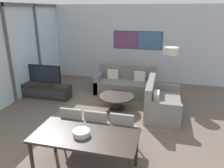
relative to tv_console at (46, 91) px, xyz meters
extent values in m
cube|color=silver|center=(2.25, 2.42, 1.19)|extent=(7.02, 0.06, 2.80)
cube|color=#2D2D33|center=(2.49, 2.38, 1.34)|extent=(1.80, 0.01, 0.65)
cube|color=#753D66|center=(2.05, 2.38, 1.34)|extent=(0.86, 0.02, 0.61)
cube|color=#426684|center=(2.92, 2.38, 1.34)|extent=(0.86, 0.02, 0.61)
cube|color=silver|center=(-0.75, -0.54, 1.19)|extent=(0.02, 5.92, 2.80)
cube|color=#515156|center=(-0.72, -0.54, 2.54)|extent=(0.07, 5.92, 0.10)
cube|color=#515156|center=(-0.72, -0.54, 1.19)|extent=(0.07, 0.08, 2.80)
cube|color=#515156|center=(-0.72, 0.94, 1.19)|extent=(0.07, 0.08, 2.80)
cube|color=#706051|center=(2.32, -0.29, -0.21)|extent=(2.97, 1.96, 0.01)
cube|color=black|center=(0.00, 0.00, 0.00)|extent=(1.55, 0.43, 0.42)
cube|color=#2D2D33|center=(0.00, -0.22, 0.00)|extent=(1.42, 0.01, 0.23)
cube|color=#2D2D33|center=(0.00, 0.00, 0.24)|extent=(0.36, 0.20, 0.05)
cube|color=#2D2D33|center=(0.00, 0.00, 0.30)|extent=(0.06, 0.03, 0.08)
cube|color=black|center=(0.00, 0.00, 0.55)|extent=(1.06, 0.04, 0.54)
cube|color=black|center=(0.00, -0.02, 0.55)|extent=(0.98, 0.01, 0.49)
cube|color=slate|center=(2.32, 0.93, 0.00)|extent=(1.90, 0.86, 0.42)
cube|color=slate|center=(2.32, 1.28, 0.23)|extent=(1.90, 0.16, 0.89)
cube|color=slate|center=(1.44, 0.93, 0.09)|extent=(0.14, 0.86, 0.60)
cube|color=slate|center=(3.20, 0.93, 0.09)|extent=(0.14, 0.86, 0.60)
cube|color=beige|center=(1.88, 1.10, 0.36)|extent=(0.36, 0.12, 0.30)
cube|color=beige|center=(2.77, 1.10, 0.36)|extent=(0.36, 0.12, 0.30)
cube|color=slate|center=(3.57, -0.27, 0.00)|extent=(0.86, 1.52, 0.42)
cube|color=slate|center=(3.22, -0.27, 0.23)|extent=(0.16, 1.52, 0.89)
cube|color=slate|center=(3.57, -0.97, 0.09)|extent=(0.86, 0.14, 0.60)
cube|color=slate|center=(3.57, 0.42, 0.09)|extent=(0.86, 0.14, 0.60)
cube|color=beige|center=(3.40, -0.62, 0.36)|extent=(0.12, 0.36, 0.30)
cylinder|color=black|center=(2.32, -0.29, -0.20)|extent=(0.43, 0.43, 0.03)
cylinder|color=black|center=(2.32, -0.29, -0.03)|extent=(0.17, 0.17, 0.35)
cylinder|color=black|center=(2.32, -0.29, 0.16)|extent=(0.96, 0.96, 0.04)
cube|color=black|center=(2.39, -2.83, 0.50)|extent=(1.69, 0.84, 0.04)
cylinder|color=black|center=(1.61, -3.19, 0.13)|extent=(0.06, 0.06, 0.69)
cylinder|color=black|center=(1.61, -2.47, 0.13)|extent=(0.06, 0.06, 0.69)
cylinder|color=black|center=(3.18, -2.47, 0.13)|extent=(0.06, 0.06, 0.69)
cube|color=gray|center=(1.91, -2.11, 0.21)|extent=(0.46, 0.46, 0.06)
cube|color=gray|center=(1.91, -2.31, 0.45)|extent=(0.42, 0.05, 0.43)
cylinder|color=black|center=(1.71, -2.31, -0.02)|extent=(0.04, 0.04, 0.39)
cylinder|color=black|center=(2.11, -2.31, -0.02)|extent=(0.04, 0.04, 0.39)
cylinder|color=black|center=(1.71, -1.91, -0.02)|extent=(0.04, 0.04, 0.39)
cylinder|color=black|center=(2.11, -1.91, -0.02)|extent=(0.04, 0.04, 0.39)
cube|color=gray|center=(2.39, -2.11, 0.21)|extent=(0.46, 0.46, 0.06)
cube|color=gray|center=(2.39, -2.31, 0.45)|extent=(0.42, 0.05, 0.43)
cylinder|color=black|center=(2.19, -2.31, -0.02)|extent=(0.04, 0.04, 0.39)
cylinder|color=black|center=(2.59, -2.31, -0.02)|extent=(0.04, 0.04, 0.39)
cylinder|color=black|center=(2.19, -1.91, -0.02)|extent=(0.04, 0.04, 0.39)
cylinder|color=black|center=(2.59, -1.91, -0.02)|extent=(0.04, 0.04, 0.39)
cube|color=gray|center=(2.88, -2.10, 0.21)|extent=(0.46, 0.46, 0.06)
cube|color=gray|center=(2.88, -2.30, 0.45)|extent=(0.42, 0.05, 0.43)
cylinder|color=black|center=(2.68, -2.30, -0.02)|extent=(0.04, 0.04, 0.39)
cylinder|color=black|center=(3.08, -2.30, -0.02)|extent=(0.04, 0.04, 0.39)
cylinder|color=black|center=(2.68, -1.90, -0.02)|extent=(0.04, 0.04, 0.39)
cylinder|color=black|center=(3.08, -1.90, -0.02)|extent=(0.04, 0.04, 0.39)
cylinder|color=#B7B2A8|center=(2.34, -2.87, 0.56)|extent=(0.27, 0.27, 0.08)
torus|color=#B7B2A8|center=(2.34, -2.87, 0.59)|extent=(0.28, 0.28, 0.02)
cylinder|color=#2D2D33|center=(3.68, 0.87, -0.20)|extent=(0.28, 0.28, 0.02)
cylinder|color=#B7B7BC|center=(3.68, 0.87, 0.48)|extent=(0.03, 0.03, 1.34)
cylinder|color=beige|center=(3.68, 0.87, 1.26)|extent=(0.42, 0.42, 0.22)
camera|label=1|loc=(3.55, -5.68, 2.42)|focal=35.00mm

